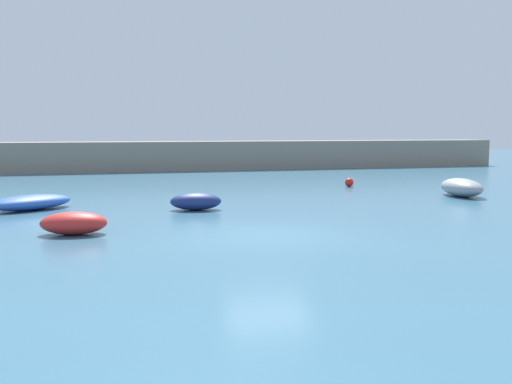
% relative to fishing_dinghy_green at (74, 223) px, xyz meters
% --- Properties ---
extents(ground_plane, '(120.00, 120.00, 0.20)m').
position_rel_fishing_dinghy_green_xyz_m(ground_plane, '(5.48, -1.69, -0.43)').
color(ground_plane, '#38667F').
extents(harbor_breakwater, '(53.77, 2.90, 2.16)m').
position_rel_fishing_dinghy_green_xyz_m(harbor_breakwater, '(5.48, 25.61, 0.74)').
color(harbor_breakwater, gray).
rests_on(harbor_breakwater, ground_plane).
extents(fishing_dinghy_green, '(2.09, 1.40, 0.67)m').
position_rel_fishing_dinghy_green_xyz_m(fishing_dinghy_green, '(0.00, 0.00, 0.00)').
color(fishing_dinghy_green, red).
rests_on(fishing_dinghy_green, ground_plane).
extents(open_tender_yellow, '(1.72, 2.91, 0.83)m').
position_rel_fishing_dinghy_green_xyz_m(open_tender_yellow, '(16.80, 5.42, 0.08)').
color(open_tender_yellow, gray).
rests_on(open_tender_yellow, ground_plane).
extents(rowboat_white_midwater, '(3.52, 2.95, 0.57)m').
position_rel_fishing_dinghy_green_xyz_m(rowboat_white_midwater, '(-1.87, 5.82, -0.05)').
color(rowboat_white_midwater, '#2D56B7').
rests_on(rowboat_white_midwater, ground_plane).
extents(dinghy_near_pier, '(2.08, 1.30, 0.66)m').
position_rel_fishing_dinghy_green_xyz_m(dinghy_near_pier, '(4.26, 4.10, -0.00)').
color(dinghy_near_pier, navy).
rests_on(dinghy_near_pier, ground_plane).
extents(mooring_buoy_red, '(0.46, 0.46, 0.46)m').
position_rel_fishing_dinghy_green_xyz_m(mooring_buoy_red, '(13.60, 10.78, -0.10)').
color(mooring_buoy_red, red).
rests_on(mooring_buoy_red, ground_plane).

